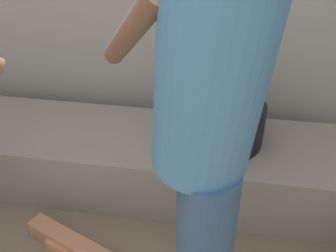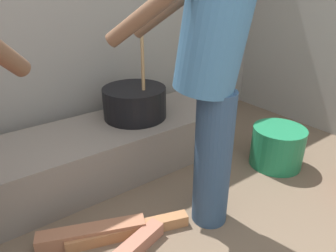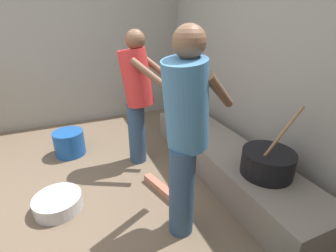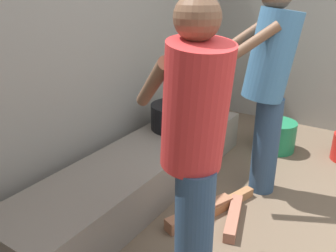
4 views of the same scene
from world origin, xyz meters
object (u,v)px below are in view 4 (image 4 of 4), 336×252
at_px(cook_in_blue_shirt, 269,79).
at_px(cook_in_red_shirt, 194,141).
at_px(cooking_pot_main, 176,116).
at_px(bucket_green_plastic, 276,136).

relative_size(cook_in_blue_shirt, cook_in_red_shirt, 1.05).
bearing_deg(cook_in_red_shirt, cook_in_blue_shirt, 0.99).
height_order(cooking_pot_main, bucket_green_plastic, cooking_pot_main).
xyz_separation_m(cooking_pot_main, bucket_green_plastic, (0.78, -0.70, -0.31)).
relative_size(cooking_pot_main, bucket_green_plastic, 1.79).
bearing_deg(cooking_pot_main, cook_in_blue_shirt, -92.66).
relative_size(cook_in_blue_shirt, bucket_green_plastic, 4.26).
relative_size(cooking_pot_main, cook_in_blue_shirt, 0.42).
xyz_separation_m(cooking_pot_main, cook_in_red_shirt, (-1.18, -0.82, 0.41)).
bearing_deg(cook_in_blue_shirt, cook_in_red_shirt, -179.01).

